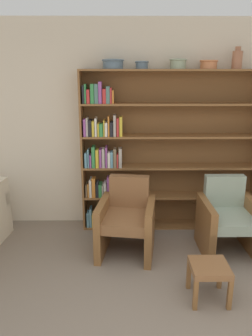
{
  "coord_description": "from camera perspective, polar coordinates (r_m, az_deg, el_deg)",
  "views": [
    {
      "loc": [
        -0.4,
        -1.61,
        2.07
      ],
      "look_at": [
        -0.36,
        2.25,
        0.95
      ],
      "focal_mm": 35.0,
      "sensor_mm": 36.0,
      "label": 1
    }
  ],
  "objects": [
    {
      "name": "wall_back",
      "position": [
        4.49,
        4.5,
        7.22
      ],
      "size": [
        12.0,
        0.06,
        2.75
      ],
      "color": "beige",
      "rests_on": "ground"
    },
    {
      "name": "bookshelf",
      "position": [
        4.39,
        4.82,
        2.56
      ],
      "size": [
        2.37,
        0.3,
        2.12
      ],
      "color": "brown",
      "rests_on": "ground"
    },
    {
      "name": "bowl_terracotta",
      "position": [
        4.23,
        -2.27,
        17.72
      ],
      "size": [
        0.27,
        0.27,
        0.11
      ],
      "color": "slate",
      "rests_on": "bookshelf"
    },
    {
      "name": "bowl_cream",
      "position": [
        4.24,
        2.78,
        17.55
      ],
      "size": [
        0.17,
        0.17,
        0.09
      ],
      "color": "slate",
      "rests_on": "bookshelf"
    },
    {
      "name": "bowl_copper",
      "position": [
        4.28,
        9.06,
        17.57
      ],
      "size": [
        0.22,
        0.22,
        0.12
      ],
      "color": "gray",
      "rests_on": "bookshelf"
    },
    {
      "name": "bowl_slate",
      "position": [
        4.36,
        14.2,
        17.17
      ],
      "size": [
        0.23,
        0.23,
        0.11
      ],
      "color": "#C67547",
      "rests_on": "bookshelf"
    },
    {
      "name": "vase_tall",
      "position": [
        4.46,
        18.79,
        17.48
      ],
      "size": [
        0.12,
        0.12,
        0.26
      ],
      "color": "#A36647",
      "rests_on": "bookshelf"
    },
    {
      "name": "armchair_leather",
      "position": [
        3.92,
        0.13,
        -9.02
      ],
      "size": [
        0.73,
        0.77,
        0.88
      ],
      "rotation": [
        0.0,
        0.0,
        2.99
      ],
      "color": "brown",
      "rests_on": "ground"
    },
    {
      "name": "armchair_cushioned",
      "position": [
        4.11,
        17.35,
        -8.54
      ],
      "size": [
        0.65,
        0.69,
        0.88
      ],
      "rotation": [
        0.0,
        0.0,
        3.15
      ],
      "color": "brown",
      "rests_on": "ground"
    },
    {
      "name": "footstool",
      "position": [
        3.3,
        14.32,
        -17.0
      ],
      "size": [
        0.35,
        0.35,
        0.36
      ],
      "color": "brown",
      "rests_on": "ground"
    }
  ]
}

